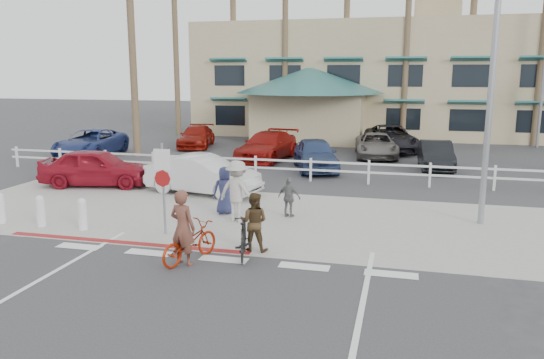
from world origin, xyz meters
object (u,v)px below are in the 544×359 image
(sign_post, at_px, (163,184))
(car_white_sedan, at_px, (203,175))
(bike_black, at_px, (243,238))
(bike_red, at_px, (190,242))
(car_red_compact, at_px, (97,167))

(sign_post, height_order, car_white_sedan, sign_post)
(bike_black, distance_m, car_white_sedan, 7.28)
(bike_red, bearing_deg, bike_black, -131.83)
(bike_black, xyz_separation_m, car_red_compact, (-8.22, 6.64, 0.27))
(bike_red, distance_m, car_red_compact, 10.11)
(sign_post, distance_m, car_white_sedan, 5.21)
(sign_post, bearing_deg, bike_black, -24.97)
(sign_post, distance_m, bike_black, 3.14)
(car_white_sedan, bearing_deg, bike_red, -150.38)
(bike_red, relative_size, car_red_compact, 0.41)
(sign_post, relative_size, car_white_sedan, 0.65)
(sign_post, height_order, bike_black, sign_post)
(bike_red, bearing_deg, car_white_sedan, -50.46)
(car_red_compact, bearing_deg, bike_black, -140.04)
(sign_post, relative_size, car_red_compact, 0.65)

